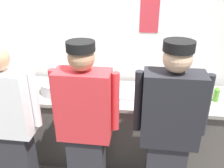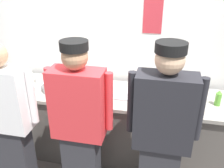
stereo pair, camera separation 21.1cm
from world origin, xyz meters
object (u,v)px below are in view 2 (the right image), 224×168
(chef_center, at_px, (79,125))
(squeeze_bottle_secondary, at_px, (178,101))
(plate_stack_rear, at_px, (195,102))
(chefs_knife, at_px, (171,97))
(chef_far_right, at_px, (162,135))
(plate_stack_front, at_px, (11,84))
(chef_near_left, at_px, (9,121))
(ramekin_orange_sauce, at_px, (167,104))
(mixing_bowl_steel, at_px, (58,85))
(sheet_tray, at_px, (138,95))
(ramekin_red_sauce, at_px, (38,86))
(squeeze_bottle_spare, at_px, (218,98))
(squeeze_bottle_primary, at_px, (98,86))
(deli_cup, at_px, (39,79))

(chef_center, xyz_separation_m, squeeze_bottle_secondary, (0.90, 0.53, 0.07))
(plate_stack_rear, relative_size, chefs_knife, 0.75)
(chef_far_right, bearing_deg, plate_stack_rear, 64.00)
(plate_stack_front, bearing_deg, chef_near_left, -59.11)
(plate_stack_rear, relative_size, squeeze_bottle_secondary, 1.06)
(chefs_knife, bearing_deg, plate_stack_front, -176.53)
(chef_center, distance_m, ramekin_orange_sauce, 0.97)
(mixing_bowl_steel, relative_size, squeeze_bottle_secondary, 1.85)
(ramekin_orange_sauce, bearing_deg, plate_stack_front, 177.17)
(plate_stack_front, relative_size, mixing_bowl_steel, 0.68)
(chef_far_right, height_order, squeeze_bottle_secondary, chef_far_right)
(sheet_tray, bearing_deg, chef_far_right, -67.94)
(plate_stack_front, bearing_deg, ramekin_red_sauce, 2.50)
(mixing_bowl_steel, bearing_deg, sheet_tray, 3.33)
(plate_stack_rear, xyz_separation_m, squeeze_bottle_spare, (0.23, 0.02, 0.06))
(squeeze_bottle_spare, bearing_deg, squeeze_bottle_primary, -179.62)
(chef_center, height_order, deli_cup, chef_center)
(plate_stack_rear, xyz_separation_m, ramekin_orange_sauce, (-0.30, -0.11, -0.00))
(squeeze_bottle_primary, xyz_separation_m, squeeze_bottle_spare, (1.32, 0.01, -0.01))
(plate_stack_front, bearing_deg, mixing_bowl_steel, 1.10)
(mixing_bowl_steel, distance_m, deli_cup, 0.39)
(squeeze_bottle_spare, bearing_deg, plate_stack_front, -179.00)
(sheet_tray, xyz_separation_m, deli_cup, (-1.30, 0.12, 0.04))
(plate_stack_front, distance_m, mixing_bowl_steel, 0.63)
(ramekin_red_sauce, bearing_deg, squeeze_bottle_primary, 1.35)
(chef_center, distance_m, squeeze_bottle_primary, 0.70)
(chef_near_left, distance_m, plate_stack_rear, 1.95)
(plate_stack_front, xyz_separation_m, deli_cup, (0.29, 0.19, 0.02))
(chef_center, xyz_separation_m, chefs_knife, (0.83, 0.78, -0.01))
(ramekin_red_sauce, bearing_deg, plate_stack_rear, 0.10)
(chef_near_left, relative_size, squeeze_bottle_spare, 9.49)
(squeeze_bottle_primary, bearing_deg, ramekin_orange_sauce, -9.25)
(chef_near_left, height_order, chef_far_right, chef_far_right)
(plate_stack_front, height_order, mixing_bowl_steel, mixing_bowl_steel)
(chef_far_right, bearing_deg, plate_stack_front, 160.50)
(squeeze_bottle_secondary, distance_m, ramekin_red_sauce, 1.67)
(chef_near_left, bearing_deg, chefs_knife, 26.86)
(squeeze_bottle_spare, height_order, deli_cup, squeeze_bottle_spare)
(chef_center, relative_size, chef_far_right, 0.98)
(squeeze_bottle_secondary, bearing_deg, chef_far_right, -105.10)
(ramekin_orange_sauce, bearing_deg, squeeze_bottle_secondary, -16.97)
(chef_center, bearing_deg, mixing_bowl_steel, 126.86)
(squeeze_bottle_spare, bearing_deg, chefs_knife, 171.13)
(squeeze_bottle_secondary, relative_size, chefs_knife, 0.70)
(ramekin_red_sauce, bearing_deg, chef_far_right, -24.20)
(squeeze_bottle_secondary, relative_size, ramekin_orange_sauce, 2.35)
(squeeze_bottle_secondary, distance_m, squeeze_bottle_spare, 0.45)
(squeeze_bottle_secondary, xyz_separation_m, squeeze_bottle_spare, (0.42, 0.17, -0.01))
(sheet_tray, height_order, ramekin_orange_sauce, ramekin_orange_sauce)
(plate_stack_front, xyz_separation_m, ramekin_red_sauce, (0.37, 0.02, 0.00))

